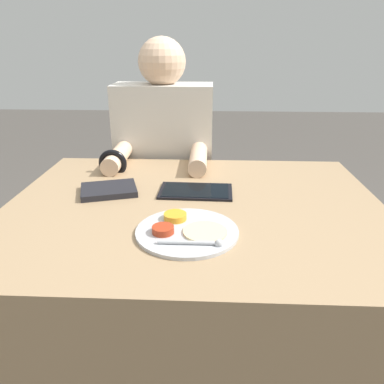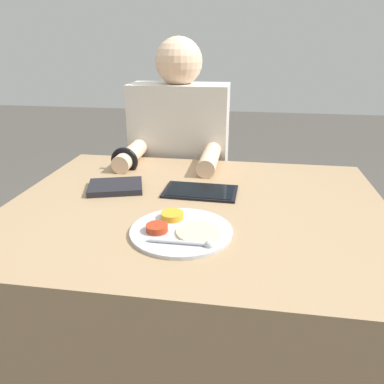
{
  "view_description": "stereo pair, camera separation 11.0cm",
  "coord_description": "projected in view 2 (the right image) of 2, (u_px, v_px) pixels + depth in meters",
  "views": [
    {
      "loc": [
        0.04,
        -1.07,
        1.23
      ],
      "look_at": [
        -0.01,
        -0.05,
        0.82
      ],
      "focal_mm": 35.0,
      "sensor_mm": 36.0,
      "label": 1
    },
    {
      "loc": [
        0.15,
        -1.06,
        1.23
      ],
      "look_at": [
        -0.01,
        -0.05,
        0.82
      ],
      "focal_mm": 35.0,
      "sensor_mm": 36.0,
      "label": 2
    }
  ],
  "objects": [
    {
      "name": "person_diner",
      "position": [
        180.0,
        184.0,
        1.81
      ],
      "size": [
        0.44,
        0.48,
        1.25
      ],
      "color": "black",
      "rests_on": "ground_plane"
    },
    {
      "name": "thali_tray",
      "position": [
        181.0,
        230.0,
        1.0
      ],
      "size": [
        0.27,
        0.27,
        0.03
      ],
      "color": "#B7BABF",
      "rests_on": "dining_table"
    },
    {
      "name": "dining_table",
      "position": [
        196.0,
        303.0,
        1.31
      ],
      "size": [
        1.18,
        0.94,
        0.76
      ],
      "color": "#9E7F5B",
      "rests_on": "ground_plane"
    },
    {
      "name": "tablet_device",
      "position": [
        200.0,
        191.0,
        1.26
      ],
      "size": [
        0.25,
        0.15,
        0.01
      ],
      "color": "black",
      "rests_on": "dining_table"
    },
    {
      "name": "red_notebook",
      "position": [
        116.0,
        187.0,
        1.28
      ],
      "size": [
        0.21,
        0.18,
        0.02
      ],
      "color": "silver",
      "rests_on": "dining_table"
    },
    {
      "name": "ground_plane",
      "position": [
        195.0,
        382.0,
        1.45
      ],
      "size": [
        12.0,
        12.0,
        0.0
      ],
      "primitive_type": "plane",
      "color": "#4C4742"
    }
  ]
}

